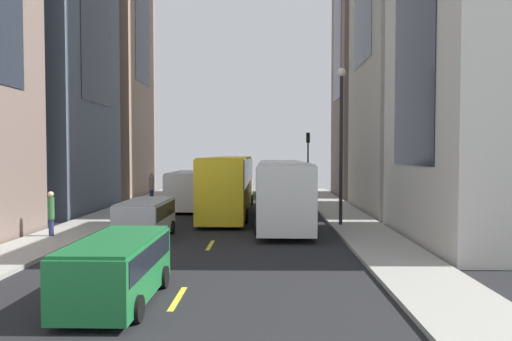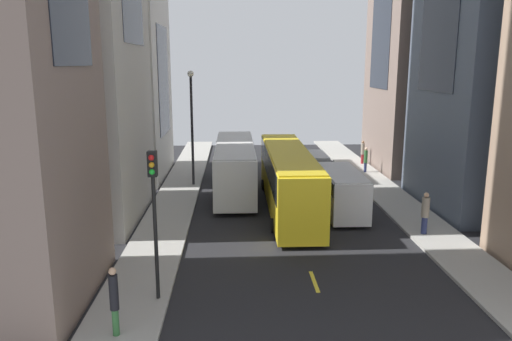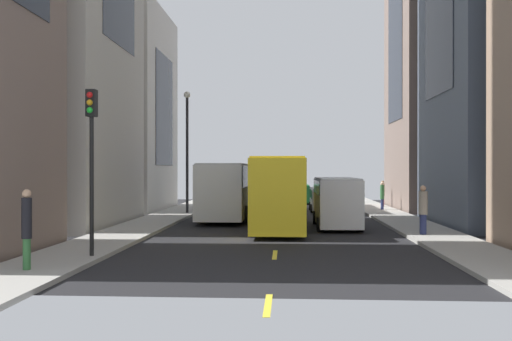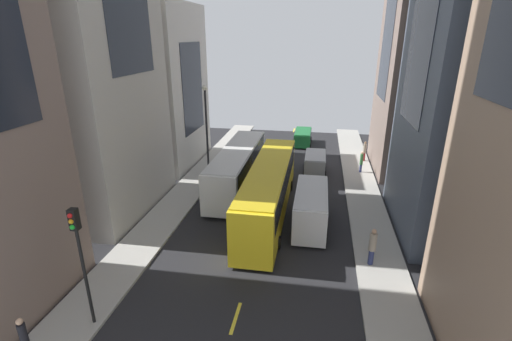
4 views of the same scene
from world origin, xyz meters
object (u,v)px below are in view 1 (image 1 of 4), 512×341
streetcar_yellow (230,180)px  pedestrian_walking_far (152,186)px  traffic_light_near_corner (308,151)px  city_bus_white (282,186)px  car_silver_1 (146,216)px  pedestrian_crossing_mid (51,212)px  car_green_0 (117,265)px  delivery_van_white (187,188)px  pedestrian_crossing_near (316,179)px

streetcar_yellow → pedestrian_walking_far: bearing=-39.7°
traffic_light_near_corner → city_bus_white: bearing=79.9°
traffic_light_near_corner → car_silver_1: bearing=66.5°
city_bus_white → streetcar_yellow: 5.34m
car_silver_1 → pedestrian_crossing_mid: (4.17, 0.26, 0.23)m
traffic_light_near_corner → car_green_0: bearing=75.8°
delivery_van_white → traffic_light_near_corner: size_ratio=1.06×
delivery_van_white → traffic_light_near_corner: bearing=-130.7°
city_bus_white → streetcar_yellow: bearing=-53.2°
pedestrian_walking_far → pedestrian_crossing_mid: bearing=5.1°
city_bus_white → pedestrian_crossing_near: bearing=-101.6°
streetcar_yellow → delivery_van_white: bearing=-25.0°
city_bus_white → car_silver_1: 7.94m
delivery_van_white → pedestrian_crossing_near: (-10.03, -13.05, -0.10)m
pedestrian_crossing_mid → pedestrian_crossing_near: 27.72m
streetcar_yellow → pedestrian_crossing_near: (-7.05, -14.44, -0.71)m
car_silver_1 → pedestrian_walking_far: pedestrian_walking_far is taller
city_bus_white → car_green_0: size_ratio=2.84×
city_bus_white → pedestrian_walking_far: bearing=-45.0°
car_silver_1 → pedestrian_crossing_near: (-10.10, -23.50, 0.40)m
streetcar_yellow → pedestrian_crossing_near: size_ratio=6.17×
car_silver_1 → streetcar_yellow: bearing=-108.7°
pedestrian_crossing_mid → city_bus_white: bearing=-169.5°
pedestrian_crossing_near → pedestrian_walking_far: 16.26m
city_bus_white → pedestrian_walking_far: city_bus_white is taller
car_silver_1 → city_bus_white: bearing=-142.6°
car_silver_1 → pedestrian_crossing_mid: pedestrian_crossing_mid is taller
city_bus_white → pedestrian_crossing_mid: 11.61m
pedestrian_crossing_mid → traffic_light_near_corner: (-13.31, -21.26, 2.78)m
pedestrian_crossing_near → pedestrian_walking_far: size_ratio=1.06×
traffic_light_near_corner → pedestrian_walking_far: bearing=27.8°
city_bus_white → traffic_light_near_corner: traffic_light_near_corner is taller
car_green_0 → pedestrian_crossing_mid: (5.77, -8.57, 0.26)m
city_bus_white → car_green_0: bearing=71.1°
car_green_0 → streetcar_yellow: bearing=-94.7°
car_silver_1 → traffic_light_near_corner: traffic_light_near_corner is taller
city_bus_white → delivery_van_white: city_bus_white is taller
car_silver_1 → pedestrian_crossing_near: bearing=-113.3°
pedestrian_crossing_mid → delivery_van_white: bearing=-126.9°
streetcar_yellow → delivery_van_white: (2.98, -1.39, -0.61)m
car_green_0 → car_silver_1: size_ratio=1.07×
pedestrian_walking_far → traffic_light_near_corner: 14.40m
delivery_van_white → car_green_0: 19.35m
pedestrian_crossing_near → pedestrian_crossing_mid: bearing=59.9°
streetcar_yellow → pedestrian_walking_far: (6.42, -5.34, -0.83)m
delivery_van_white → pedestrian_crossing_mid: (4.24, 10.72, -0.28)m
car_green_0 → car_silver_1: car_silver_1 is taller
car_green_0 → pedestrian_crossing_near: 33.44m
car_silver_1 → pedestrian_crossing_near: size_ratio=1.75×
pedestrian_crossing_mid → pedestrian_crossing_near: bearing=-136.3°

